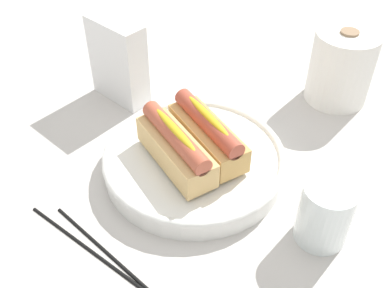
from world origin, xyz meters
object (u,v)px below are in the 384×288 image
object	(u,v)px
hotdog_back	(207,133)
hotdog_front	(176,147)
chopstick_near	(109,254)
chopstick_far	(86,247)
water_glass	(324,216)
serving_bowl	(192,162)
paper_towel_roll	(341,67)
napkin_box	(118,61)

from	to	relation	value
hotdog_back	hotdog_front	bearing A→B (deg)	-103.88
chopstick_near	chopstick_far	world-z (taller)	same
hotdog_back	chopstick_near	distance (m)	0.22
water_glass	chopstick_far	xyz separation A→B (m)	(-0.22, -0.22, -0.04)
chopstick_near	serving_bowl	bearing A→B (deg)	98.19
hotdog_back	paper_towel_roll	xyz separation A→B (m)	(0.06, 0.29, 0.00)
water_glass	napkin_box	distance (m)	0.44
chopstick_near	chopstick_far	bearing A→B (deg)	-156.21
hotdog_front	napkin_box	size ratio (longest dim) A/B	1.05
serving_bowl	hotdog_back	world-z (taller)	hotdog_back
napkin_box	chopstick_near	xyz separation A→B (m)	(0.25, -0.25, -0.07)
hotdog_back	chopstick_near	world-z (taller)	hotdog_back
chopstick_near	chopstick_far	distance (m)	0.03
water_glass	chopstick_near	distance (m)	0.28
serving_bowl	napkin_box	size ratio (longest dim) A/B	1.83
paper_towel_roll	chopstick_near	world-z (taller)	paper_towel_roll
chopstick_near	paper_towel_roll	bearing A→B (deg)	86.39
hotdog_front	water_glass	world-z (taller)	hotdog_front
napkin_box	chopstick_near	world-z (taller)	napkin_box
hotdog_front	napkin_box	xyz separation A→B (m)	(-0.22, 0.09, 0.01)
serving_bowl	paper_towel_roll	bearing A→B (deg)	77.73
paper_towel_roll	chopstick_near	distance (m)	0.51
hotdog_front	water_glass	xyz separation A→B (m)	(0.21, 0.05, -0.02)
serving_bowl	hotdog_front	bearing A→B (deg)	-103.88
chopstick_near	napkin_box	bearing A→B (deg)	136.81
serving_bowl	chopstick_near	xyz separation A→B (m)	(0.02, -0.18, -0.02)
serving_bowl	hotdog_back	bearing A→B (deg)	76.12
water_glass	serving_bowl	bearing A→B (deg)	-174.51
napkin_box	chopstick_near	size ratio (longest dim) A/B	0.68
paper_towel_roll	chopstick_near	xyz separation A→B (m)	(-0.05, -0.50, -0.06)
water_glass	paper_towel_roll	bearing A→B (deg)	114.66
chopstick_near	water_glass	bearing A→B (deg)	49.60
hotdog_back	chopstick_far	distance (m)	0.23
serving_bowl	chopstick_far	size ratio (longest dim) A/B	1.25
paper_towel_roll	napkin_box	world-z (taller)	napkin_box
chopstick_far	hotdog_back	bearing A→B (deg)	82.38
paper_towel_roll	hotdog_front	bearing A→B (deg)	-102.40
hotdog_front	hotdog_back	world-z (taller)	same
paper_towel_roll	napkin_box	bearing A→B (deg)	-139.46
hotdog_back	chopstick_near	xyz separation A→B (m)	(0.01, -0.21, -0.06)
napkin_box	chopstick_near	bearing A→B (deg)	-43.57
serving_bowl	napkin_box	bearing A→B (deg)	164.13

